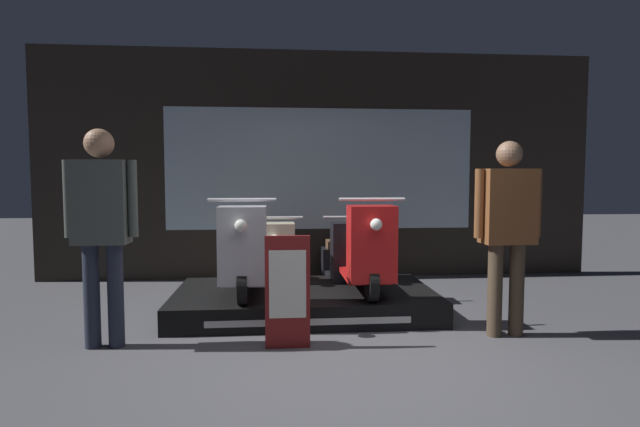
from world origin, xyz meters
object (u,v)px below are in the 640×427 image
object	(u,v)px
person_left_browsing	(101,218)
person_right_browsing	(508,221)
scooter_display_left	(246,254)
scooter_backrow_0	(275,262)
price_sign_board	(288,292)
scooter_display_right	(362,252)
scooter_backrow_1	(345,261)

from	to	relation	value
person_left_browsing	person_right_browsing	xyz separation A→B (m)	(3.49, 0.00, -0.04)
scooter_display_left	scooter_backrow_0	xyz separation A→B (m)	(0.30, 0.96, -0.24)
scooter_display_left	price_sign_board	size ratio (longest dim) A/B	1.66
scooter_display_right	person_right_browsing	bearing A→B (deg)	-37.83
scooter_display_right	person_right_browsing	xyz separation A→B (m)	(1.15, -0.89, 0.40)
scooter_display_right	price_sign_board	size ratio (longest dim) A/B	1.66
scooter_backrow_1	price_sign_board	bearing A→B (deg)	-110.66
scooter_display_right	scooter_backrow_0	size ratio (longest dim) A/B	1.00
scooter_backrow_0	price_sign_board	distance (m)	2.01
scooter_backrow_1	scooter_display_right	bearing A→B (deg)	-86.75
scooter_backrow_1	price_sign_board	world-z (taller)	scooter_backrow_1
scooter_display_left	scooter_backrow_0	bearing A→B (deg)	72.79
scooter_display_right	scooter_backrow_1	xyz separation A→B (m)	(-0.05, 0.96, -0.24)
person_left_browsing	price_sign_board	distance (m)	1.65
person_right_browsing	scooter_backrow_1	bearing A→B (deg)	123.02
scooter_display_right	scooter_backrow_0	world-z (taller)	scooter_display_right
scooter_backrow_0	person_left_browsing	bearing A→B (deg)	-127.60
scooter_display_left	scooter_backrow_1	size ratio (longest dim) A/B	1.00
price_sign_board	scooter_backrow_0	bearing A→B (deg)	93.02
scooter_backrow_1	person_left_browsing	distance (m)	3.02
scooter_backrow_1	person_left_browsing	world-z (taller)	person_left_browsing
scooter_display_left	person_right_browsing	xyz separation A→B (m)	(2.36, -0.89, 0.40)
person_left_browsing	scooter_backrow_1	bearing A→B (deg)	38.97
scooter_display_right	person_left_browsing	distance (m)	2.55
scooter_backrow_1	person_left_browsing	bearing A→B (deg)	-141.03
scooter_backrow_0	person_right_browsing	distance (m)	2.85
person_left_browsing	scooter_display_right	bearing A→B (deg)	20.84
person_right_browsing	scooter_display_left	bearing A→B (deg)	159.32
person_left_browsing	price_sign_board	size ratio (longest dim) A/B	1.93
scooter_display_right	price_sign_board	distance (m)	1.33
person_right_browsing	price_sign_board	size ratio (longest dim) A/B	1.85
person_left_browsing	person_right_browsing	bearing A→B (deg)	0.00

